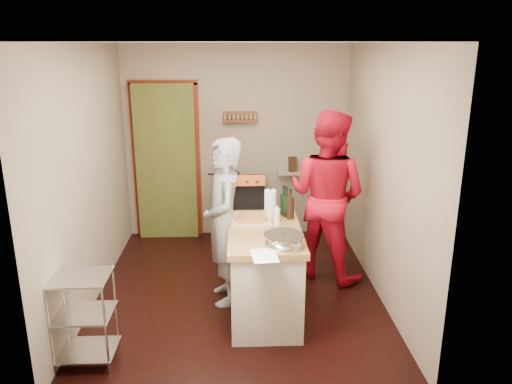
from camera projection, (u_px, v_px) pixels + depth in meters
floor at (238, 291)px, 5.44m from camera, size 3.50×3.50×0.00m
back_wall at (190, 155)px, 6.80m from camera, size 3.00×0.44×2.60m
left_wall at (88, 177)px, 5.01m from camera, size 0.04×3.50×2.60m
right_wall at (383, 174)px, 5.12m from camera, size 0.04×3.50×2.60m
ceiling at (236, 41)px, 4.69m from camera, size 3.00×3.50×0.02m
stove at (241, 210)px, 6.68m from camera, size 0.60×0.63×1.00m
wire_shelving at (84, 315)px, 4.12m from camera, size 0.48×0.40×0.80m
island at (265, 270)px, 4.84m from camera, size 0.70×1.35×1.20m
person_stripe at (224, 222)px, 5.02m from camera, size 0.50×0.68×1.72m
person_red at (327, 196)px, 5.57m from camera, size 1.18×1.14×1.91m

